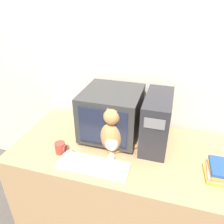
{
  "coord_description": "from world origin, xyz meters",
  "views": [
    {
      "loc": [
        0.32,
        -0.9,
        1.8
      ],
      "look_at": [
        -0.09,
        0.47,
        1.01
      ],
      "focal_mm": 35.0,
      "sensor_mm": 36.0,
      "label": 1
    }
  ],
  "objects_px": {
    "computer_tower": "(157,121)",
    "cat": "(112,133)",
    "mug": "(61,148)",
    "book_stack": "(217,171)",
    "keyboard": "(93,165)",
    "pen": "(78,155)",
    "crt_monitor": "(112,113)"
  },
  "relations": [
    {
      "from": "book_stack",
      "to": "cat",
      "type": "bearing_deg",
      "value": 174.61
    },
    {
      "from": "cat",
      "to": "book_stack",
      "type": "distance_m",
      "value": 0.74
    },
    {
      "from": "computer_tower",
      "to": "pen",
      "type": "bearing_deg",
      "value": -148.91
    },
    {
      "from": "keyboard",
      "to": "pen",
      "type": "distance_m",
      "value": 0.17
    },
    {
      "from": "crt_monitor",
      "to": "cat",
      "type": "height_order",
      "value": "crt_monitor"
    },
    {
      "from": "book_stack",
      "to": "computer_tower",
      "type": "bearing_deg",
      "value": 149.71
    },
    {
      "from": "cat",
      "to": "book_stack",
      "type": "bearing_deg",
      "value": -18.47
    },
    {
      "from": "computer_tower",
      "to": "book_stack",
      "type": "bearing_deg",
      "value": -30.29
    },
    {
      "from": "keyboard",
      "to": "cat",
      "type": "relative_size",
      "value": 1.32
    },
    {
      "from": "mug",
      "to": "computer_tower",
      "type": "bearing_deg",
      "value": 25.87
    },
    {
      "from": "crt_monitor",
      "to": "computer_tower",
      "type": "relative_size",
      "value": 1.02
    },
    {
      "from": "computer_tower",
      "to": "pen",
      "type": "relative_size",
      "value": 3.9
    },
    {
      "from": "computer_tower",
      "to": "pen",
      "type": "xyz_separation_m",
      "value": [
        -0.52,
        -0.32,
        -0.2
      ]
    },
    {
      "from": "pen",
      "to": "computer_tower",
      "type": "bearing_deg",
      "value": 31.09
    },
    {
      "from": "cat",
      "to": "book_stack",
      "type": "xyz_separation_m",
      "value": [
        0.73,
        -0.07,
        -0.12
      ]
    },
    {
      "from": "crt_monitor",
      "to": "pen",
      "type": "bearing_deg",
      "value": -116.76
    },
    {
      "from": "crt_monitor",
      "to": "keyboard",
      "type": "xyz_separation_m",
      "value": [
        -0.02,
        -0.4,
        -0.2
      ]
    },
    {
      "from": "cat",
      "to": "pen",
      "type": "xyz_separation_m",
      "value": [
        -0.23,
        -0.13,
        -0.16
      ]
    },
    {
      "from": "computer_tower",
      "to": "cat",
      "type": "bearing_deg",
      "value": -148.11
    },
    {
      "from": "mug",
      "to": "cat",
      "type": "bearing_deg",
      "value": 20.44
    },
    {
      "from": "crt_monitor",
      "to": "computer_tower",
      "type": "height_order",
      "value": "computer_tower"
    },
    {
      "from": "computer_tower",
      "to": "mug",
      "type": "relative_size",
      "value": 5.33
    },
    {
      "from": "crt_monitor",
      "to": "computer_tower",
      "type": "bearing_deg",
      "value": -1.85
    },
    {
      "from": "keyboard",
      "to": "book_stack",
      "type": "xyz_separation_m",
      "value": [
        0.81,
        0.14,
        0.03
      ]
    },
    {
      "from": "pen",
      "to": "mug",
      "type": "distance_m",
      "value": 0.14
    },
    {
      "from": "cat",
      "to": "mug",
      "type": "bearing_deg",
      "value": -172.64
    },
    {
      "from": "keyboard",
      "to": "mug",
      "type": "distance_m",
      "value": 0.29
    },
    {
      "from": "computer_tower",
      "to": "mug",
      "type": "xyz_separation_m",
      "value": [
        -0.66,
        -0.32,
        -0.16
      ]
    },
    {
      "from": "cat",
      "to": "pen",
      "type": "height_order",
      "value": "cat"
    },
    {
      "from": "crt_monitor",
      "to": "book_stack",
      "type": "xyz_separation_m",
      "value": [
        0.79,
        -0.26,
        -0.16
      ]
    },
    {
      "from": "cat",
      "to": "book_stack",
      "type": "height_order",
      "value": "cat"
    },
    {
      "from": "computer_tower",
      "to": "book_stack",
      "type": "distance_m",
      "value": 0.53
    }
  ]
}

